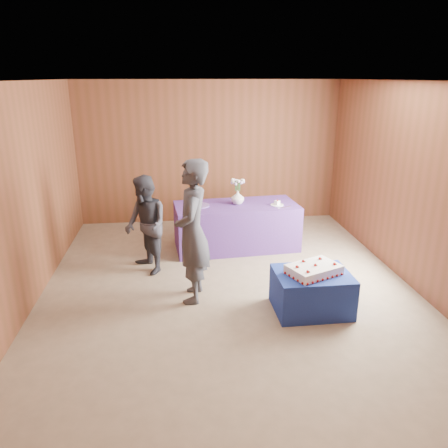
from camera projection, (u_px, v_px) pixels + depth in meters
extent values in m
plane|color=gray|center=(228.00, 287.00, 6.01)|extent=(6.00, 6.00, 0.00)
cube|color=brown|center=(209.00, 153.00, 8.40)|extent=(5.00, 0.04, 2.70)
cube|color=brown|center=(287.00, 310.00, 2.75)|extent=(5.00, 0.04, 2.70)
cube|color=brown|center=(25.00, 197.00, 5.31)|extent=(0.04, 6.00, 2.70)
cube|color=brown|center=(413.00, 186.00, 5.84)|extent=(0.04, 6.00, 2.70)
cube|color=white|center=(229.00, 81.00, 5.14)|extent=(5.00, 6.00, 0.04)
cube|color=navy|center=(312.00, 292.00, 5.33)|extent=(0.91, 0.71, 0.50)
cube|color=#513189|center=(236.00, 226.00, 7.28)|extent=(2.07, 1.06, 0.75)
cube|color=white|center=(314.00, 269.00, 5.22)|extent=(0.71, 0.61, 0.11)
sphere|color=maroon|center=(305.00, 285.00, 4.92)|extent=(0.03, 0.03, 0.03)
sphere|color=maroon|center=(344.00, 273.00, 5.21)|extent=(0.03, 0.03, 0.03)
sphere|color=maroon|center=(283.00, 272.00, 5.25)|extent=(0.03, 0.03, 0.03)
sphere|color=maroon|center=(321.00, 262.00, 5.54)|extent=(0.03, 0.03, 0.03)
sphere|color=maroon|center=(308.00, 270.00, 5.03)|extent=(0.04, 0.04, 0.04)
cone|color=#124F18|center=(310.00, 271.00, 5.03)|extent=(0.02, 0.03, 0.02)
sphere|color=maroon|center=(319.00, 259.00, 5.34)|extent=(0.04, 0.04, 0.04)
cone|color=#124F18|center=(321.00, 259.00, 5.35)|extent=(0.02, 0.03, 0.02)
sphere|color=maroon|center=(314.00, 264.00, 5.20)|extent=(0.04, 0.04, 0.04)
cone|color=#124F18|center=(316.00, 265.00, 5.20)|extent=(0.02, 0.03, 0.02)
imported|color=silver|center=(238.00, 197.00, 7.17)|extent=(0.27, 0.27, 0.22)
cylinder|color=#29672B|center=(240.00, 186.00, 7.11)|extent=(0.01, 0.01, 0.15)
sphere|color=#B7A2D2|center=(243.00, 181.00, 7.09)|extent=(0.05, 0.05, 0.05)
cylinder|color=#29672B|center=(239.00, 186.00, 7.13)|extent=(0.01, 0.01, 0.15)
sphere|color=white|center=(242.00, 181.00, 7.13)|extent=(0.05, 0.05, 0.05)
cylinder|color=#29672B|center=(239.00, 186.00, 7.14)|extent=(0.01, 0.01, 0.15)
sphere|color=#B7A2D2|center=(240.00, 180.00, 7.16)|extent=(0.05, 0.05, 0.05)
cylinder|color=#29672B|center=(237.00, 186.00, 7.14)|extent=(0.01, 0.01, 0.15)
sphere|color=white|center=(237.00, 180.00, 7.17)|extent=(0.05, 0.05, 0.05)
cylinder|color=#29672B|center=(236.00, 186.00, 7.13)|extent=(0.01, 0.01, 0.15)
sphere|color=#B7A2D2|center=(234.00, 181.00, 7.15)|extent=(0.05, 0.05, 0.05)
cylinder|color=#29672B|center=(236.00, 186.00, 7.12)|extent=(0.01, 0.01, 0.15)
sphere|color=white|center=(232.00, 181.00, 7.12)|extent=(0.05, 0.05, 0.05)
cylinder|color=#29672B|center=(235.00, 186.00, 7.10)|extent=(0.01, 0.01, 0.15)
sphere|color=#B7A2D2|center=(232.00, 182.00, 7.07)|extent=(0.05, 0.05, 0.05)
cylinder|color=#29672B|center=(236.00, 186.00, 7.08)|extent=(0.01, 0.01, 0.15)
sphere|color=white|center=(233.00, 182.00, 7.03)|extent=(0.05, 0.05, 0.05)
cylinder|color=#29672B|center=(237.00, 187.00, 7.07)|extent=(0.01, 0.01, 0.15)
sphere|color=#B7A2D2|center=(236.00, 183.00, 7.00)|extent=(0.05, 0.05, 0.05)
cylinder|color=#29672B|center=(238.00, 187.00, 7.07)|extent=(0.01, 0.01, 0.15)
sphere|color=white|center=(239.00, 183.00, 6.99)|extent=(0.05, 0.05, 0.05)
cylinder|color=#29672B|center=(239.00, 187.00, 7.08)|extent=(0.01, 0.01, 0.15)
sphere|color=#B7A2D2|center=(241.00, 183.00, 7.01)|extent=(0.05, 0.05, 0.05)
cylinder|color=#29672B|center=(240.00, 186.00, 7.09)|extent=(0.01, 0.01, 0.15)
sphere|color=white|center=(243.00, 182.00, 7.05)|extent=(0.05, 0.05, 0.05)
cylinder|color=#6D4F9F|center=(199.00, 206.00, 7.08)|extent=(0.46, 0.46, 0.02)
cylinder|color=white|center=(277.00, 205.00, 7.12)|extent=(0.27, 0.27, 0.01)
cube|color=white|center=(277.00, 203.00, 7.11)|extent=(0.10, 0.10, 0.07)
sphere|color=maroon|center=(278.00, 200.00, 7.08)|extent=(0.03, 0.03, 0.03)
cube|color=silver|center=(284.00, 207.00, 7.01)|extent=(0.25, 0.12, 0.00)
imported|color=#33343C|center=(192.00, 232.00, 5.42)|extent=(0.52, 0.72, 1.83)
imported|color=#2E2F38|center=(146.00, 225.00, 6.26)|extent=(0.80, 0.87, 1.44)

